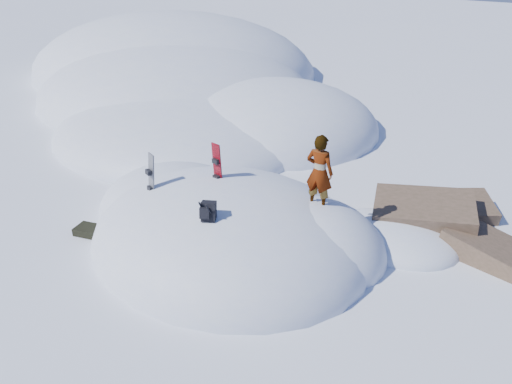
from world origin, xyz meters
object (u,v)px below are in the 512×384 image
Objects in this scene: snowboard_red at (217,171)px; snowboard_dark at (151,182)px; person at (319,172)px; backpack at (208,211)px.

snowboard_dark is at bearing -130.56° from snowboard_red.
backpack is at bearing 54.95° from person.
person reaches higher than snowboard_red.
snowboard_red is at bearing 95.33° from backpack.
snowboard_red is at bearing 12.20° from person.
snowboard_red is 0.82× the size of person.
snowboard_dark is 0.82× the size of person.
person is (3.61, 1.65, 0.57)m from snowboard_dark.
snowboard_dark is (-1.21, -1.02, -0.22)m from snowboard_red.
backpack is at bearing -48.16° from snowboard_red.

